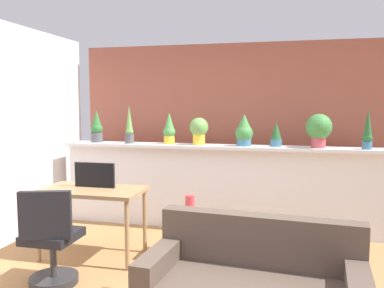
{
  "coord_description": "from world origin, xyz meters",
  "views": [
    {
      "loc": [
        0.83,
        -3.09,
        1.65
      ],
      "look_at": [
        -0.19,
        1.14,
        1.21
      ],
      "focal_mm": 37.28,
      "sensor_mm": 36.0,
      "label": 1
    }
  ],
  "objects_px": {
    "potted_plant_1": "(129,127)",
    "potted_plant_3": "(199,129)",
    "potted_plant_0": "(97,128)",
    "potted_plant_4": "(244,131)",
    "desk": "(92,196)",
    "potted_plant_6": "(319,128)",
    "side_cube_shelf": "(190,235)",
    "office_chair": "(51,245)",
    "vase_on_shelf": "(190,203)",
    "potted_plant_7": "(368,131)",
    "tv_monitor": "(95,175)",
    "potted_plant_5": "(276,135)",
    "potted_plant_2": "(169,129)"
  },
  "relations": [
    {
      "from": "potted_plant_1",
      "to": "tv_monitor",
      "type": "distance_m",
      "value": 1.21
    },
    {
      "from": "tv_monitor",
      "to": "potted_plant_2",
      "type": "bearing_deg",
      "value": 67.02
    },
    {
      "from": "desk",
      "to": "potted_plant_2",
      "type": "bearing_deg",
      "value": 68.58
    },
    {
      "from": "potted_plant_1",
      "to": "desk",
      "type": "height_order",
      "value": "potted_plant_1"
    },
    {
      "from": "potted_plant_4",
      "to": "desk",
      "type": "relative_size",
      "value": 0.37
    },
    {
      "from": "potted_plant_0",
      "to": "side_cube_shelf",
      "type": "height_order",
      "value": "potted_plant_0"
    },
    {
      "from": "potted_plant_5",
      "to": "tv_monitor",
      "type": "height_order",
      "value": "potted_plant_5"
    },
    {
      "from": "potted_plant_1",
      "to": "potted_plant_3",
      "type": "relative_size",
      "value": 1.46
    },
    {
      "from": "office_chair",
      "to": "side_cube_shelf",
      "type": "bearing_deg",
      "value": 41.49
    },
    {
      "from": "potted_plant_0",
      "to": "tv_monitor",
      "type": "xyz_separation_m",
      "value": [
        0.56,
        -1.17,
        -0.44
      ]
    },
    {
      "from": "potted_plant_1",
      "to": "potted_plant_3",
      "type": "height_order",
      "value": "potted_plant_1"
    },
    {
      "from": "tv_monitor",
      "to": "side_cube_shelf",
      "type": "relative_size",
      "value": 0.91
    },
    {
      "from": "potted_plant_7",
      "to": "tv_monitor",
      "type": "distance_m",
      "value": 3.18
    },
    {
      "from": "potted_plant_0",
      "to": "potted_plant_1",
      "type": "xyz_separation_m",
      "value": [
        0.5,
        -0.04,
        0.01
      ]
    },
    {
      "from": "potted_plant_2",
      "to": "potted_plant_4",
      "type": "bearing_deg",
      "value": -0.84
    },
    {
      "from": "potted_plant_4",
      "to": "potted_plant_7",
      "type": "distance_m",
      "value": 1.45
    },
    {
      "from": "potted_plant_5",
      "to": "desk",
      "type": "relative_size",
      "value": 0.28
    },
    {
      "from": "potted_plant_2",
      "to": "potted_plant_7",
      "type": "relative_size",
      "value": 0.87
    },
    {
      "from": "office_chair",
      "to": "potted_plant_5",
      "type": "bearing_deg",
      "value": 46.24
    },
    {
      "from": "potted_plant_1",
      "to": "office_chair",
      "type": "xyz_separation_m",
      "value": [
        0.03,
        -1.94,
        -0.95
      ]
    },
    {
      "from": "potted_plant_1",
      "to": "potted_plant_0",
      "type": "bearing_deg",
      "value": 175.01
    },
    {
      "from": "potted_plant_2",
      "to": "potted_plant_3",
      "type": "relative_size",
      "value": 1.19
    },
    {
      "from": "potted_plant_0",
      "to": "office_chair",
      "type": "bearing_deg",
      "value": -75.02
    },
    {
      "from": "potted_plant_2",
      "to": "side_cube_shelf",
      "type": "relative_size",
      "value": 0.84
    },
    {
      "from": "potted_plant_7",
      "to": "desk",
      "type": "relative_size",
      "value": 0.44
    },
    {
      "from": "tv_monitor",
      "to": "office_chair",
      "type": "bearing_deg",
      "value": -91.82
    },
    {
      "from": "tv_monitor",
      "to": "potted_plant_5",
      "type": "bearing_deg",
      "value": 32.1
    },
    {
      "from": "potted_plant_6",
      "to": "side_cube_shelf",
      "type": "bearing_deg",
      "value": -143.06
    },
    {
      "from": "potted_plant_1",
      "to": "potted_plant_6",
      "type": "bearing_deg",
      "value": 0.56
    },
    {
      "from": "office_chair",
      "to": "vase_on_shelf",
      "type": "relative_size",
      "value": 5.08
    },
    {
      "from": "potted_plant_4",
      "to": "potted_plant_2",
      "type": "bearing_deg",
      "value": 179.16
    },
    {
      "from": "potted_plant_6",
      "to": "side_cube_shelf",
      "type": "relative_size",
      "value": 0.83
    },
    {
      "from": "potted_plant_3",
      "to": "vase_on_shelf",
      "type": "height_order",
      "value": "potted_plant_3"
    },
    {
      "from": "potted_plant_1",
      "to": "office_chair",
      "type": "height_order",
      "value": "potted_plant_1"
    },
    {
      "from": "potted_plant_5",
      "to": "side_cube_shelf",
      "type": "xyz_separation_m",
      "value": [
        -0.85,
        -1.06,
        -1.02
      ]
    },
    {
      "from": "potted_plant_5",
      "to": "potted_plant_2",
      "type": "bearing_deg",
      "value": -179.31
    },
    {
      "from": "potted_plant_5",
      "to": "potted_plant_6",
      "type": "distance_m",
      "value": 0.51
    },
    {
      "from": "vase_on_shelf",
      "to": "side_cube_shelf",
      "type": "bearing_deg",
      "value": -73.65
    },
    {
      "from": "potted_plant_5",
      "to": "potted_plant_3",
      "type": "bearing_deg",
      "value": -179.0
    },
    {
      "from": "vase_on_shelf",
      "to": "desk",
      "type": "bearing_deg",
      "value": -166.44
    },
    {
      "from": "side_cube_shelf",
      "to": "vase_on_shelf",
      "type": "bearing_deg",
      "value": 106.35
    },
    {
      "from": "potted_plant_5",
      "to": "potted_plant_6",
      "type": "xyz_separation_m",
      "value": [
        0.51,
        -0.04,
        0.09
      ]
    },
    {
      "from": "potted_plant_5",
      "to": "office_chair",
      "type": "distance_m",
      "value": 2.91
    },
    {
      "from": "desk",
      "to": "vase_on_shelf",
      "type": "distance_m",
      "value": 1.05
    },
    {
      "from": "potted_plant_1",
      "to": "potted_plant_3",
      "type": "bearing_deg",
      "value": 2.76
    },
    {
      "from": "potted_plant_3",
      "to": "desk",
      "type": "height_order",
      "value": "potted_plant_3"
    },
    {
      "from": "potted_plant_5",
      "to": "tv_monitor",
      "type": "xyz_separation_m",
      "value": [
        -1.89,
        -1.19,
        -0.38
      ]
    },
    {
      "from": "potted_plant_2",
      "to": "tv_monitor",
      "type": "height_order",
      "value": "potted_plant_2"
    },
    {
      "from": "potted_plant_1",
      "to": "potted_plant_7",
      "type": "xyz_separation_m",
      "value": [
        2.99,
        -0.01,
        -0.0
      ]
    },
    {
      "from": "potted_plant_7",
      "to": "tv_monitor",
      "type": "xyz_separation_m",
      "value": [
        -2.94,
        -1.11,
        -0.45
      ]
    }
  ]
}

